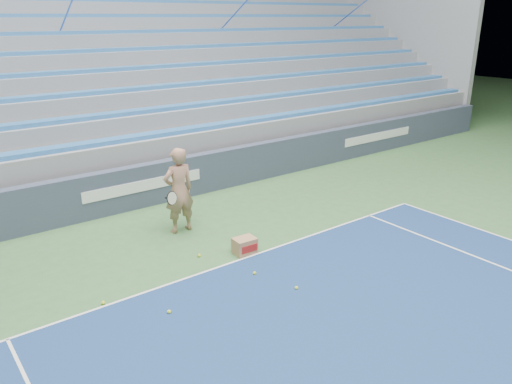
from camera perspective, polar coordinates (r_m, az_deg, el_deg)
sponsor_barrier at (r=13.05m, az=-12.87°, el=0.71°), size 30.00×0.32×1.10m
bleachers at (r=17.92m, az=-21.20°, el=10.87°), size 31.00×9.15×7.30m
tennis_player at (r=11.20m, az=-8.83°, el=0.17°), size 0.96×0.85×1.96m
ball_box at (r=10.32m, az=-1.31°, el=-6.17°), size 0.47×0.37×0.34m
tennis_ball_0 at (r=9.57m, az=-0.16°, el=-9.26°), size 0.07×0.07×0.07m
tennis_ball_1 at (r=8.57m, az=-9.89°, el=-13.34°), size 0.07×0.07×0.07m
tennis_ball_2 at (r=9.13m, az=4.65°, el=-10.87°), size 0.07×0.07×0.07m
tennis_ball_3 at (r=9.06m, az=-17.07°, el=-12.01°), size 0.07×0.07×0.07m
tennis_ball_4 at (r=10.29m, az=-6.51°, el=-7.21°), size 0.07×0.07×0.07m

